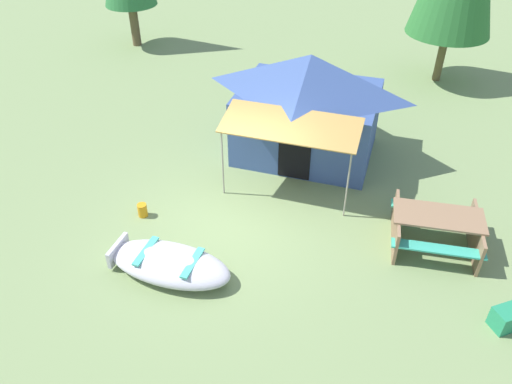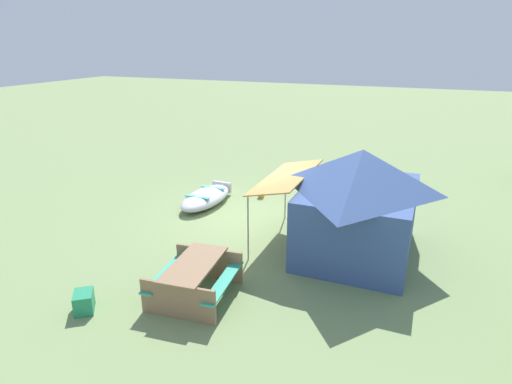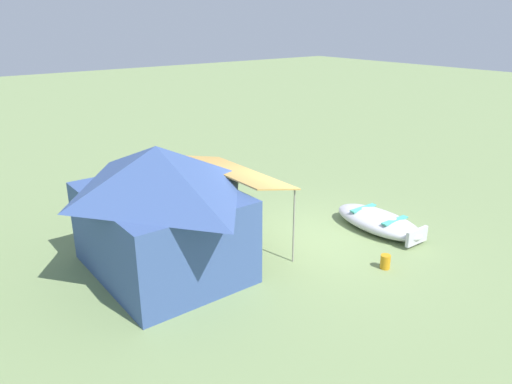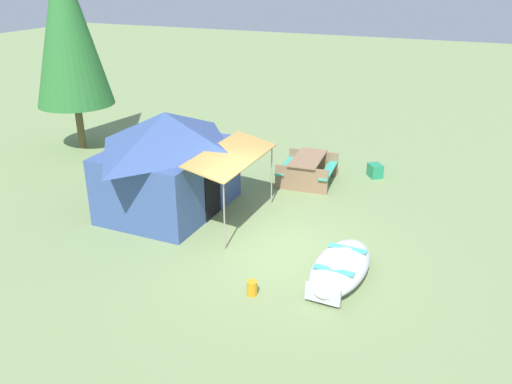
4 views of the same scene
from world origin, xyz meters
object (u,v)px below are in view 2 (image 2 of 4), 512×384
object	(u,v)px
beached_rowboat	(206,197)
picnic_table	(194,276)
cooler_box	(84,302)
canvas_cabin_tent	(359,201)
fuel_can	(261,193)

from	to	relation	value
beached_rowboat	picnic_table	world-z (taller)	picnic_table
picnic_table	cooler_box	bearing A→B (deg)	-54.43
picnic_table	canvas_cabin_tent	bearing A→B (deg)	140.65
cooler_box	fuel_can	xyz separation A→B (m)	(-7.22, 0.80, -0.05)
beached_rowboat	picnic_table	distance (m)	5.23
picnic_table	fuel_can	size ratio (longest dim) A/B	6.24
beached_rowboat	canvas_cabin_tent	world-z (taller)	canvas_cabin_tent
beached_rowboat	cooler_box	distance (m)	5.95
beached_rowboat	canvas_cabin_tent	distance (m)	5.29
beached_rowboat	canvas_cabin_tent	bearing A→B (deg)	73.72
beached_rowboat	canvas_cabin_tent	xyz separation A→B (m)	(1.45, 4.96, 1.10)
picnic_table	beached_rowboat	bearing A→B (deg)	-153.74
picnic_table	cooler_box	xyz separation A→B (m)	(1.24, -1.74, -0.28)
cooler_box	picnic_table	bearing A→B (deg)	125.57
beached_rowboat	cooler_box	bearing A→B (deg)	5.54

